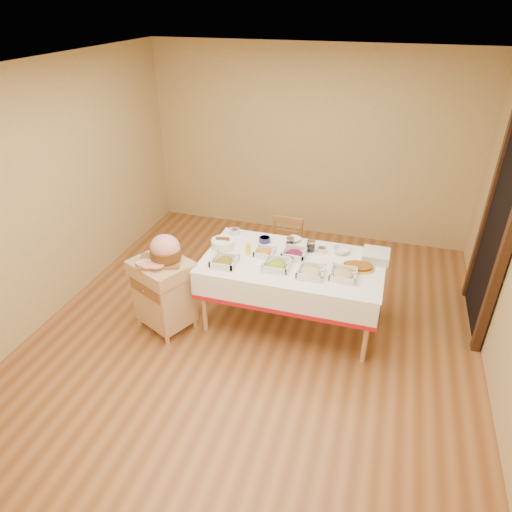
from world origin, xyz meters
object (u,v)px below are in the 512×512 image
Objects in this scene: plate_stack at (376,256)px; brass_platter at (359,267)px; preserve_jar_right at (311,246)px; dining_table at (292,274)px; dining_chair at (284,254)px; preserve_jar_left at (290,243)px; butcher_cart at (164,291)px; bread_basket at (223,243)px; mustard_bottle at (248,248)px; ham_on_board at (164,251)px.

brass_platter is (-0.15, -0.21, -0.03)m from plate_stack.
preserve_jar_right reaches higher than brass_platter.
brass_platter is (0.65, 0.05, 0.18)m from dining_table.
dining_chair reaches higher than dining_table.
butcher_cart is at bearing -147.44° from preserve_jar_left.
bread_basket is (-0.69, -0.20, -0.00)m from preserve_jar_left.
preserve_jar_left reaches higher than bread_basket.
mustard_bottle is 0.52× the size of brass_platter.
mustard_bottle is at bearing -157.08° from preserve_jar_right.
butcher_cart is 2.20m from plate_stack.
preserve_jar_right is at bearing 62.58° from dining_table.
ham_on_board is at bearing -147.67° from preserve_jar_left.
preserve_jar_right reaches higher than dining_table.
plate_stack is (1.04, -0.40, 0.37)m from dining_chair.
ham_on_board is 1.73× the size of bread_basket.
brass_platter is (1.89, 0.52, 0.32)m from butcher_cart.
dining_table is at bearing 20.18° from ham_on_board.
preserve_jar_left reaches higher than brass_platter.
bread_basket is (-0.78, 0.06, 0.21)m from dining_table.
dining_table is 0.35m from preserve_jar_left.
bread_basket is at bearing -172.73° from plate_stack.
ham_on_board is 1.32m from preserve_jar_left.
bread_basket reaches higher than dining_chair.
preserve_jar_left is at bearing -69.44° from dining_chair.
mustard_bottle reaches higher than preserve_jar_left.
mustard_bottle reaches higher than butcher_cart.
preserve_jar_left reaches higher than dining_table.
mustard_bottle is 1.13m from brass_platter.
preserve_jar_right is at bearing 27.57° from ham_on_board.
preserve_jar_right is 0.56m from brass_platter.
ham_on_board is at bearing -152.43° from preserve_jar_right.
preserve_jar_right is 0.67m from plate_stack.
brass_platter is (0.74, -0.21, -0.03)m from preserve_jar_left.
bread_basket reaches higher than dining_table.
ham_on_board reaches higher than plate_stack.
preserve_jar_right is 0.93m from bread_basket.
butcher_cart is at bearing -164.57° from brass_platter.
ham_on_board is 1.51m from preserve_jar_right.
ham_on_board is 3.80× the size of preserve_jar_left.
bread_basket is at bearing -131.82° from dining_chair.
butcher_cart is 2.64× the size of brass_platter.
butcher_cart is 0.47m from ham_on_board.
butcher_cart and brass_platter have the same top height.
preserve_jar_left reaches higher than butcher_cart.
dining_chair is at bearing 110.56° from preserve_jar_left.
plate_stack is (1.58, 0.20, 0.00)m from bread_basket.
dining_table is at bearing 0.33° from mustard_bottle.
ham_on_board reaches higher than mustard_bottle.
dining_table is at bearing -70.60° from preserve_jar_left.
dining_table is 0.87m from plate_stack.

